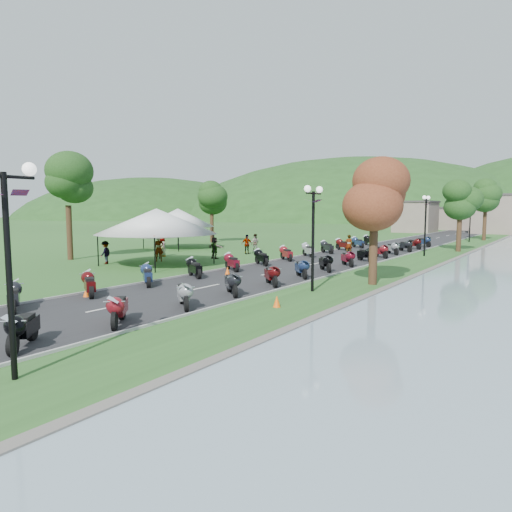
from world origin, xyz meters
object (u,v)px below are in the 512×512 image
Objects in this scene: vendor_tent_main at (157,237)px; pedestrian_b at (255,251)px; pedestrian_a at (159,261)px; streetlamp_near at (9,274)px; pedestrian_c at (106,264)px.

vendor_tent_main is 12.53m from pedestrian_b.
vendor_tent_main is at bearing -94.25° from pedestrian_a.
pedestrian_a is at bearing 133.71° from vendor_tent_main.
pedestrian_c is at bearing 137.99° from streetlamp_near.
vendor_tent_main reaches higher than pedestrian_b.
pedestrian_a is 1.17× the size of pedestrian_c.
pedestrian_a reaches higher than pedestrian_b.
pedestrian_a is at bearing 64.01° from pedestrian_b.
pedestrian_a is at bearing 128.94° from streetlamp_near.
pedestrian_c is (-1.96, -3.34, 0.00)m from pedestrian_a.
pedestrian_b is (1.31, 10.82, 0.00)m from pedestrian_a.
pedestrian_c is at bearing 57.91° from pedestrian_b.
vendor_tent_main reaches higher than pedestrian_a.
streetlamp_near is 32.75m from pedestrian_b.
vendor_tent_main is at bearing 94.86° from pedestrian_c.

